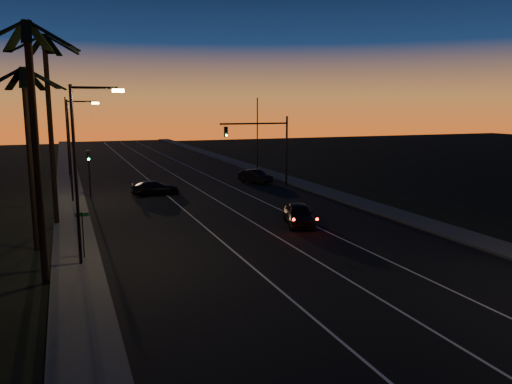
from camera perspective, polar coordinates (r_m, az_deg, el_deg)
name	(u,v)px	position (r m, az deg, el deg)	size (l,w,h in m)	color
road	(228,211)	(38.34, -3.25, -2.22)	(20.00, 170.00, 0.01)	black
sidewalk_left	(73,223)	(36.57, -20.22, -3.29)	(2.40, 170.00, 0.16)	#3D3D3A
sidewalk_right	(354,201)	(43.02, 11.09, -0.97)	(2.40, 170.00, 0.16)	#3D3D3A
lane_stripe_left	(189,214)	(37.55, -7.61, -2.53)	(0.12, 160.00, 0.01)	silver
lane_stripe_mid	(234,211)	(38.49, -2.54, -2.15)	(0.12, 160.00, 0.01)	silver
lane_stripe_right	(276,207)	(39.72, 2.26, -1.78)	(0.12, 160.00, 0.01)	silver
palm_near	(34,127)	(23.75, -24.01, 6.79)	(4.25, 4.16, 11.53)	black
palm_mid	(29,138)	(29.81, -24.54, 5.61)	(4.25, 4.16, 10.03)	black
palm_far	(49,112)	(35.72, -22.55, 8.47)	(4.25, 4.16, 12.53)	black
streetlight_left_near	(81,161)	(25.86, -19.34, 3.36)	(2.55, 0.26, 9.00)	black
streetlight_left_far	(73,142)	(43.81, -20.14, 5.38)	(2.55, 0.26, 8.50)	black
street_sign	(83,229)	(27.45, -19.19, -4.07)	(0.70, 0.06, 2.60)	black
signal_mast	(265,139)	(49.45, 1.03, 6.08)	(7.10, 0.41, 7.00)	black
signal_post	(89,165)	(46.02, -18.56, 2.93)	(0.28, 0.37, 4.20)	black
far_pole_left	(67,137)	(60.81, -20.76, 5.88)	(0.14, 0.14, 9.00)	black
far_pole_right	(257,135)	(62.03, 0.15, 6.57)	(0.14, 0.14, 9.00)	black
lead_car	(299,214)	(33.90, 4.92, -2.55)	(3.03, 5.13, 1.48)	black
right_car	(255,176)	(52.47, -0.08, 1.81)	(2.93, 4.40, 1.37)	black
cross_car	(155,188)	(46.10, -11.45, 0.45)	(4.52, 2.09, 1.28)	black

